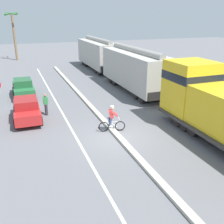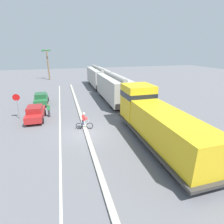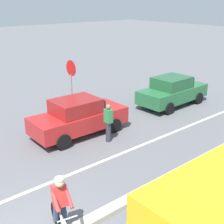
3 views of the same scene
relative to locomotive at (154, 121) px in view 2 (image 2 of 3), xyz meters
The scene contains 12 objects.
ground_plane 6.46m from the locomotive, 151.27° to the left, with size 120.00×120.00×0.00m, color slate.
median_curb 10.64m from the locomotive, 121.20° to the left, with size 0.36×36.00×0.16m, color #B2AD9E.
lane_stripe 12.06m from the locomotive, 131.12° to the left, with size 0.14×36.00×0.01m, color silver.
locomotive is the anchor object (origin of this frame).
hopper_car_lead 12.16m from the locomotive, 90.00° to the left, with size 2.90×10.60×4.18m.
hopper_car_middle 23.76m from the locomotive, 90.00° to the left, with size 2.90×10.60×4.18m.
parked_car_red 13.00m from the locomotive, 143.24° to the left, with size 1.89×4.23×1.62m.
parked_car_green 17.35m from the locomotive, 126.50° to the left, with size 1.90×4.23×1.62m.
cyclist 6.79m from the locomotive, 144.83° to the left, with size 1.68×0.56×1.71m.
stop_sign 14.99m from the locomotive, 144.66° to the left, with size 0.76×0.08×2.88m.
palm_tree_near 37.38m from the locomotive, 105.93° to the left, with size 2.26×2.32×7.61m.
pedestrian_by_cars 12.26m from the locomotive, 137.42° to the left, with size 0.34×0.22×1.62m.
Camera 2 is at (-1.75, -15.06, 7.51)m, focal length 28.00 mm.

